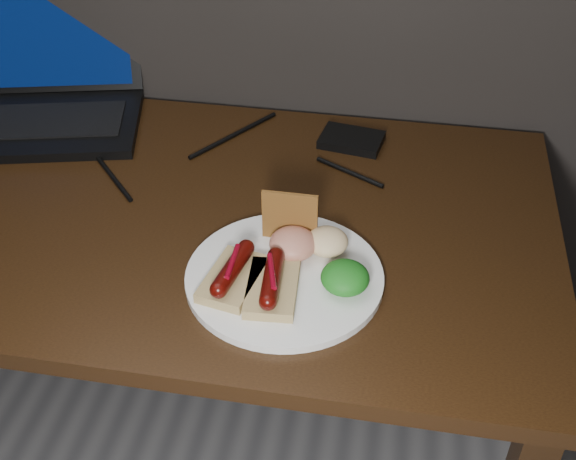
# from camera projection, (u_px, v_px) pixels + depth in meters

# --- Properties ---
(desk) EXTENTS (1.40, 0.70, 0.75)m
(desk) POSITION_uv_depth(u_px,v_px,m) (140.00, 243.00, 1.26)
(desk) COLOR black
(desk) RESTS_ON ground
(laptop) EXTENTS (0.46, 0.41, 0.25)m
(laptop) POSITION_uv_depth(u_px,v_px,m) (37.00, 89.00, 1.41)
(laptop) COLOR black
(laptop) RESTS_ON desk
(hard_drive) EXTENTS (0.12, 0.10, 0.02)m
(hard_drive) POSITION_uv_depth(u_px,v_px,m) (352.00, 140.00, 1.35)
(hard_drive) COLOR black
(hard_drive) RESTS_ON desk
(desk_cables) EXTENTS (0.86, 0.34, 0.01)m
(desk_cables) POSITION_uv_depth(u_px,v_px,m) (143.00, 155.00, 1.32)
(desk_cables) COLOR black
(desk_cables) RESTS_ON desk
(plate) EXTENTS (0.30, 0.30, 0.01)m
(plate) POSITION_uv_depth(u_px,v_px,m) (284.00, 277.00, 1.06)
(plate) COLOR white
(plate) RESTS_ON desk
(bread_sausage_left) EXTENTS (0.09, 0.13, 0.04)m
(bread_sausage_left) POSITION_uv_depth(u_px,v_px,m) (233.00, 274.00, 1.03)
(bread_sausage_left) COLOR tan
(bread_sausage_left) RESTS_ON plate
(bread_sausage_center) EXTENTS (0.08, 0.12, 0.04)m
(bread_sausage_center) POSITION_uv_depth(u_px,v_px,m) (272.00, 284.00, 1.01)
(bread_sausage_center) COLOR tan
(bread_sausage_center) RESTS_ON plate
(crispbread) EXTENTS (0.08, 0.01, 0.08)m
(crispbread) POSITION_uv_depth(u_px,v_px,m) (290.00, 216.00, 1.09)
(crispbread) COLOR #9C672B
(crispbread) RESTS_ON plate
(salad_greens) EXTENTS (0.07, 0.07, 0.04)m
(salad_greens) POSITION_uv_depth(u_px,v_px,m) (345.00, 278.00, 1.02)
(salad_greens) COLOR #135F13
(salad_greens) RESTS_ON plate
(salsa_mound) EXTENTS (0.07, 0.07, 0.04)m
(salsa_mound) POSITION_uv_depth(u_px,v_px,m) (293.00, 244.00, 1.07)
(salsa_mound) COLOR #A81018
(salsa_mound) RESTS_ON plate
(coleslaw_mound) EXTENTS (0.06, 0.06, 0.04)m
(coleslaw_mound) POSITION_uv_depth(u_px,v_px,m) (327.00, 241.00, 1.08)
(coleslaw_mound) COLOR beige
(coleslaw_mound) RESTS_ON plate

